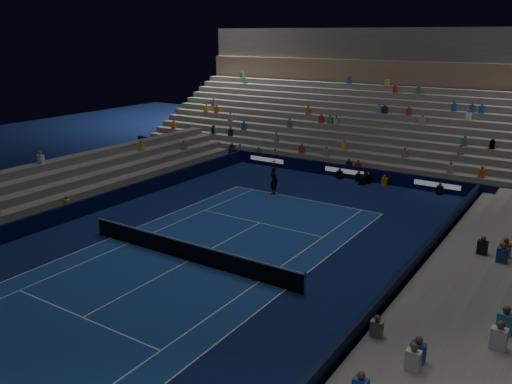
{
  "coord_description": "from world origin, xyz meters",
  "views": [
    {
      "loc": [
        15.64,
        -17.92,
        10.64
      ],
      "look_at": [
        0.0,
        6.0,
        2.0
      ],
      "focal_mm": 36.83,
      "sensor_mm": 36.0,
      "label": 1
    }
  ],
  "objects": [
    {
      "name": "ground",
      "position": [
        0.0,
        0.0,
        0.0
      ],
      "size": [
        90.0,
        90.0,
        0.0
      ],
      "primitive_type": "plane",
      "color": "#0C1848",
      "rests_on": "ground"
    },
    {
      "name": "court_surface",
      "position": [
        0.0,
        0.0,
        0.01
      ],
      "size": [
        10.97,
        23.77,
        0.01
      ],
      "primitive_type": "cube",
      "color": "navy",
      "rests_on": "ground"
    },
    {
      "name": "sponsor_barrier_far",
      "position": [
        0.0,
        18.5,
        0.5
      ],
      "size": [
        44.0,
        0.25,
        1.0
      ],
      "primitive_type": "cube",
      "color": "#080933",
      "rests_on": "ground"
    },
    {
      "name": "sponsor_barrier_east",
      "position": [
        9.7,
        0.0,
        0.5
      ],
      "size": [
        0.25,
        37.0,
        1.0
      ],
      "primitive_type": "cube",
      "color": "black",
      "rests_on": "ground"
    },
    {
      "name": "sponsor_barrier_west",
      "position": [
        -9.7,
        0.0,
        0.5
      ],
      "size": [
        0.25,
        37.0,
        1.0
      ],
      "primitive_type": "cube",
      "color": "black",
      "rests_on": "ground"
    },
    {
      "name": "grandstand_main",
      "position": [
        0.0,
        27.9,
        3.38
      ],
      "size": [
        44.0,
        15.2,
        11.2
      ],
      "color": "slate",
      "rests_on": "ground"
    },
    {
      "name": "grandstand_east",
      "position": [
        13.17,
        0.0,
        0.92
      ],
      "size": [
        5.0,
        37.0,
        2.5
      ],
      "color": "gray",
      "rests_on": "ground"
    },
    {
      "name": "grandstand_west",
      "position": [
        -13.17,
        0.0,
        0.92
      ],
      "size": [
        5.0,
        37.0,
        2.5
      ],
      "color": "slate",
      "rests_on": "ground"
    },
    {
      "name": "tennis_net",
      "position": [
        0.0,
        0.0,
        0.5
      ],
      "size": [
        12.9,
        0.1,
        1.1
      ],
      "color": "#B2B2B7",
      "rests_on": "ground"
    },
    {
      "name": "tennis_player",
      "position": [
        -2.33,
        11.82,
        0.97
      ],
      "size": [
        0.82,
        0.67,
        1.93
      ],
      "primitive_type": "imported",
      "rotation": [
        0.0,
        0.0,
        2.8
      ],
      "color": "black",
      "rests_on": "ground"
    },
    {
      "name": "broadcast_camera",
      "position": [
        1.86,
        17.55,
        0.34
      ],
      "size": [
        0.54,
        0.98,
        0.66
      ],
      "color": "black",
      "rests_on": "ground"
    }
  ]
}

